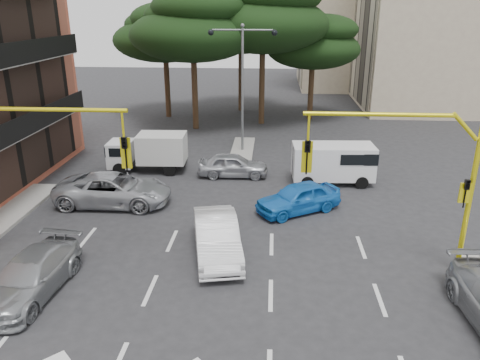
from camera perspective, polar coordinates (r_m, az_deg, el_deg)
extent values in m
plane|color=#28282B|center=(15.86, -3.69, -13.54)|extent=(120.00, 120.00, 0.00)
cube|color=gray|center=(30.38, 0.28, 3.60)|extent=(1.40, 6.00, 0.15)
cube|color=black|center=(24.56, -26.77, 11.62)|extent=(0.12, 14.72, 11.20)
cube|color=black|center=(45.74, 15.05, 19.30)|extent=(0.12, 11.04, 16.20)
cube|color=tan|center=(58.10, 15.95, 18.81)|extent=(16.00, 12.00, 16.00)
cube|color=black|center=(57.12, 7.52, 18.86)|extent=(0.12, 11.04, 14.20)
cylinder|color=#382616|center=(36.09, -5.51, 10.12)|extent=(0.44, 0.44, 4.95)
ellipsoid|color=black|center=(35.58, -5.76, 17.20)|extent=(9.15, 9.15, 3.87)
ellipsoid|color=black|center=(35.04, -4.96, 20.23)|extent=(6.86, 6.86, 2.86)
ellipsoid|color=black|center=(35.91, -6.59, 19.30)|extent=(6.07, 6.07, 2.64)
cylinder|color=#382616|center=(37.54, 2.67, 10.93)|extent=(0.44, 0.44, 5.40)
ellipsoid|color=black|center=(37.06, 2.80, 18.37)|extent=(9.98, 9.98, 4.22)
ellipsoid|color=black|center=(37.36, 2.03, 20.60)|extent=(6.62, 6.62, 2.88)
cylinder|color=#382616|center=(40.57, -8.83, 10.79)|extent=(0.44, 0.44, 4.50)
ellipsoid|color=black|center=(40.12, -9.15, 16.49)|extent=(8.32, 8.32, 3.52)
ellipsoid|color=black|center=(39.52, -8.54, 18.94)|extent=(6.24, 6.24, 2.60)
ellipsoid|color=black|center=(40.46, -9.88, 18.19)|extent=(5.52, 5.52, 2.40)
cylinder|color=#382616|center=(39.74, 8.61, 10.27)|extent=(0.44, 0.44, 4.05)
ellipsoid|color=black|center=(39.28, 8.89, 15.51)|extent=(7.49, 7.49, 3.17)
ellipsoid|color=black|center=(38.84, 9.99, 17.66)|extent=(5.62, 5.62, 2.34)
ellipsoid|color=black|center=(39.47, 8.19, 17.14)|extent=(4.97, 4.97, 2.16)
cylinder|color=#382616|center=(42.61, 0.11, 11.78)|extent=(0.44, 0.44, 4.95)
ellipsoid|color=black|center=(42.17, 0.11, 17.77)|extent=(9.15, 9.15, 3.87)
ellipsoid|color=black|center=(41.69, 0.95, 20.31)|extent=(6.86, 6.86, 2.86)
ellipsoid|color=black|center=(42.47, -0.57, 19.57)|extent=(6.07, 6.07, 2.64)
cylinder|color=yellow|center=(17.45, 26.30, -1.38)|extent=(0.18, 0.18, 6.00)
cylinder|color=yellow|center=(16.62, 25.75, 5.89)|extent=(0.95, 0.14, 0.95)
cylinder|color=yellow|center=(15.74, 16.53, 7.67)|extent=(4.80, 0.14, 0.14)
cylinder|color=yellow|center=(15.52, 8.37, 6.41)|extent=(0.08, 0.08, 0.90)
imported|color=black|center=(15.80, 8.17, 2.72)|extent=(0.20, 0.24, 1.20)
cube|color=yellow|center=(15.88, 8.16, 2.80)|extent=(0.36, 0.06, 1.10)
imported|color=black|center=(17.24, 25.80, -1.55)|extent=(0.16, 0.20, 1.00)
cube|color=yellow|center=(17.32, 25.69, -1.43)|extent=(0.35, 0.08, 0.70)
cylinder|color=yellow|center=(16.99, -21.39, 8.00)|extent=(4.80, 0.14, 0.14)
cylinder|color=yellow|center=(16.27, -14.11, 6.66)|extent=(0.08, 0.08, 0.90)
imported|color=black|center=(16.54, -13.81, 3.13)|extent=(0.20, 0.24, 1.20)
cube|color=yellow|center=(16.61, -13.72, 3.21)|extent=(0.36, 0.06, 1.10)
cylinder|color=slate|center=(29.51, 0.30, 10.73)|extent=(0.16, 0.16, 7.50)
cylinder|color=slate|center=(29.19, -1.54, 17.83)|extent=(1.80, 0.10, 0.10)
sphere|color=black|center=(29.31, -3.58, 17.52)|extent=(0.36, 0.36, 0.36)
cylinder|color=slate|center=(29.08, 2.17, 17.82)|extent=(1.80, 0.10, 0.10)
sphere|color=black|center=(29.06, 4.23, 17.48)|extent=(0.36, 0.36, 0.36)
sphere|color=slate|center=(29.11, 0.31, 18.32)|extent=(0.24, 0.24, 0.24)
imported|color=white|center=(17.66, -2.84, -6.94)|extent=(2.45, 4.73, 1.48)
imported|color=blue|center=(21.45, 7.12, -2.15)|extent=(4.24, 3.43, 1.36)
imported|color=gray|center=(16.88, -24.15, -10.62)|extent=(2.17, 4.61, 1.30)
imported|color=#A8AAB0|center=(22.84, -15.16, -1.12)|extent=(5.38, 2.49, 1.49)
imported|color=#AAACB2|center=(25.76, -0.86, 1.84)|extent=(3.88, 1.67, 1.31)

